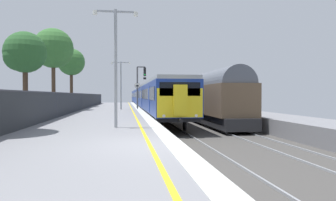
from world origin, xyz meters
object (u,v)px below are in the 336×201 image
Objects in this scene: commuter_train_at_platform at (145,97)px; speed_limit_sign at (137,92)px; freight_train_adjacent_track at (196,96)px; background_tree_centre at (52,49)px; platform_lamp_far at (121,81)px; platform_lamp_mid at (116,57)px; signal_gantry at (140,82)px; background_tree_back at (24,54)px; background_tree_left at (71,63)px.

commuter_train_at_platform reaches higher than speed_limit_sign.
freight_train_adjacent_track is 15.06m from background_tree_centre.
commuter_train_at_platform is at bearing 77.78° from platform_lamp_far.
platform_lamp_mid is at bearing -95.26° from speed_limit_sign.
platform_lamp_far is (-2.10, -3.05, -0.01)m from signal_gantry.
freight_train_adjacent_track is at bearing 30.33° from background_tree_back.
background_tree_back reaches higher than speed_limit_sign.
background_tree_left reaches higher than signal_gantry.
commuter_train_at_platform is at bearing 69.05° from background_tree_back.
background_tree_centre is (-8.44, -1.05, 4.23)m from speed_limit_sign.
signal_gantry is at bearing 84.37° from platform_lamp_mid.
platform_lamp_mid is at bearing -76.42° from background_tree_left.
platform_lamp_mid reaches higher than platform_lamp_far.
background_tree_left reaches higher than commuter_train_at_platform.
background_tree_left reaches higher than speed_limit_sign.
freight_train_adjacent_track is 9.28× the size of speed_limit_sign.
freight_train_adjacent_track is 3.47× the size of background_tree_left.
commuter_train_at_platform is at bearing 39.52° from background_tree_left.
speed_limit_sign is 13.44m from background_tree_back.
background_tree_back reaches higher than signal_gantry.
background_tree_back reaches higher than platform_lamp_mid.
platform_lamp_mid is at bearing -90.00° from platform_lamp_far.
background_tree_centre reaches higher than speed_limit_sign.
platform_lamp_mid reaches higher than commuter_train_at_platform.
speed_limit_sign is at bearing -96.56° from commuter_train_at_platform.
freight_train_adjacent_track is 5.40× the size of signal_gantry.
background_tree_centre reaches higher than freight_train_adjacent_track.
commuter_train_at_platform is 12.69× the size of platform_lamp_far.
signal_gantry is 3.70m from platform_lamp_far.
background_tree_back is (-8.24, -10.30, 2.56)m from speed_limit_sign.
commuter_train_at_platform is 22.72× the size of speed_limit_sign.
background_tree_back is at bearing -123.72° from signal_gantry.
background_tree_centre is (-6.72, -0.62, 3.01)m from platform_lamp_far.
freight_train_adjacent_track is 7.38m from signal_gantry.
platform_lamp_far reaches higher than commuter_train_at_platform.
platform_lamp_far is 11.91m from background_tree_back.
signal_gantry is 15.59m from background_tree_back.
background_tree_centre is at bearing 175.99° from freight_train_adjacent_track.
commuter_train_at_platform is 8.49× the size of background_tree_left.
background_tree_centre is at bearing -157.39° from signal_gantry.
commuter_train_at_platform is 28.38m from background_tree_back.
speed_limit_sign is 0.34× the size of background_tree_centre.
commuter_train_at_platform is 20.51m from background_tree_centre.
platform_lamp_mid is at bearing -52.21° from background_tree_back.
commuter_train_at_platform is 2.45× the size of freight_train_adjacent_track.
platform_lamp_mid is (-2.10, -21.33, 0.17)m from signal_gantry.
freight_train_adjacent_track is at bearing -4.01° from background_tree_centre.
platform_lamp_mid reaches higher than freight_train_adjacent_track.
speed_limit_sign is 9.50m from background_tree_centre.
speed_limit_sign is 0.56× the size of platform_lamp_far.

